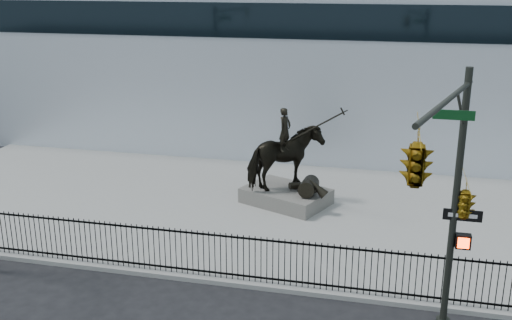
# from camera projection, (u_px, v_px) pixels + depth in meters

# --- Properties ---
(ground) EXTENTS (120.00, 120.00, 0.00)m
(ground) POSITION_uv_depth(u_px,v_px,m) (192.00, 300.00, 17.38)
(ground) COLOR black
(ground) RESTS_ON ground
(plaza) EXTENTS (30.00, 12.00, 0.15)m
(plaza) POSITION_uv_depth(u_px,v_px,m) (250.00, 210.00, 23.86)
(plaza) COLOR gray
(plaza) RESTS_ON ground
(building) EXTENTS (44.00, 14.00, 9.00)m
(building) POSITION_uv_depth(u_px,v_px,m) (303.00, 56.00, 34.61)
(building) COLOR silver
(building) RESTS_ON ground
(picket_fence) EXTENTS (22.10, 0.10, 1.50)m
(picket_fence) POSITION_uv_depth(u_px,v_px,m) (204.00, 254.00, 18.27)
(picket_fence) COLOR black
(picket_fence) RESTS_ON plaza
(statue_plinth) EXTENTS (3.83, 3.29, 0.60)m
(statue_plinth) POSITION_uv_depth(u_px,v_px,m) (286.00, 196.00, 24.25)
(statue_plinth) COLOR #5B5854
(statue_plinth) RESTS_ON plaza
(equestrian_statue) EXTENTS (3.83, 3.20, 3.50)m
(equestrian_statue) POSITION_uv_depth(u_px,v_px,m) (288.00, 159.00, 23.75)
(equestrian_statue) COLOR black
(equestrian_statue) RESTS_ON statue_plinth
(traffic_signal_right) EXTENTS (2.17, 6.86, 7.00)m
(traffic_signal_right) POSITION_uv_depth(u_px,v_px,m) (443.00, 183.00, 12.65)
(traffic_signal_right) COLOR black
(traffic_signal_right) RESTS_ON ground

